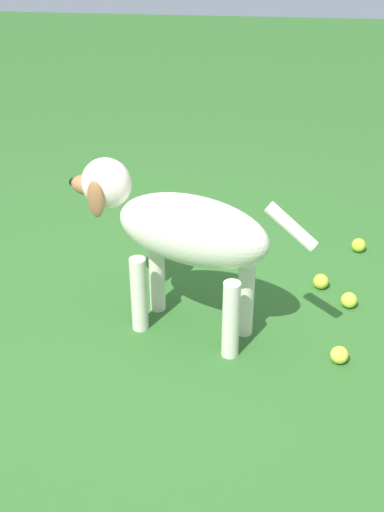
% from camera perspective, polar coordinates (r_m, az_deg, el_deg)
% --- Properties ---
extents(ground, '(14.00, 14.00, 0.00)m').
position_cam_1_polar(ground, '(2.41, -3.98, -8.45)').
color(ground, '#2D6026').
extents(dog, '(0.43, 0.93, 0.66)m').
position_cam_1_polar(dog, '(2.30, -1.28, 2.37)').
color(dog, silver).
rests_on(dog, ground).
extents(tennis_ball_0, '(0.07, 0.07, 0.07)m').
position_cam_1_polar(tennis_ball_0, '(2.70, 13.91, -3.86)').
color(tennis_ball_0, '#C8DF38').
rests_on(tennis_ball_0, ground).
extents(tennis_ball_1, '(0.07, 0.07, 0.07)m').
position_cam_1_polar(tennis_ball_1, '(2.79, 11.49, -2.25)').
color(tennis_ball_1, '#C4D534').
rests_on(tennis_ball_1, ground).
extents(tennis_ball_2, '(0.07, 0.07, 0.07)m').
position_cam_1_polar(tennis_ball_2, '(3.11, 14.72, 0.95)').
color(tennis_ball_2, '#C2D332').
rests_on(tennis_ball_2, ground).
extents(tennis_ball_3, '(0.07, 0.07, 0.07)m').
position_cam_1_polar(tennis_ball_3, '(2.40, 13.08, -8.64)').
color(tennis_ball_3, '#D5D63D').
rests_on(tennis_ball_3, ground).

